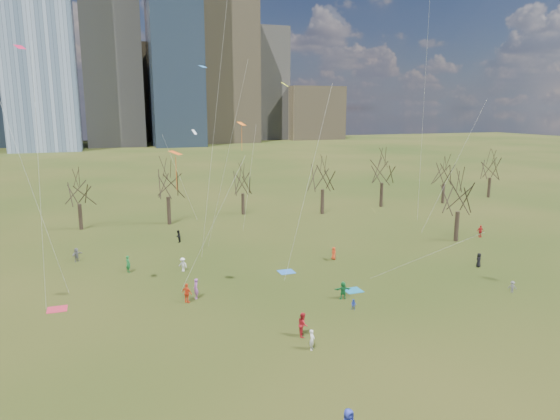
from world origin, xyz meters
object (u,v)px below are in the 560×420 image
object	(u,v)px
blanket_teal	(353,290)
blanket_navy	(286,272)
blanket_crimson	(57,309)
person_1	(312,340)
person_2	(303,324)
person_4	(187,293)

from	to	relation	value
blanket_teal	blanket_navy	bearing A→B (deg)	118.80
blanket_crimson	blanket_navy	bearing A→B (deg)	6.80
blanket_crimson	blanket_teal	bearing A→B (deg)	-10.13
blanket_navy	person_1	distance (m)	16.99
person_2	blanket_teal	bearing A→B (deg)	-30.71
blanket_teal	person_4	xyz separation A→B (m)	(-14.97, 2.29, 0.86)
person_1	person_2	world-z (taller)	person_2
blanket_navy	blanket_crimson	distance (m)	21.74
blanket_crimson	person_4	world-z (taller)	person_4
blanket_crimson	person_1	world-z (taller)	person_1
person_1	person_4	distance (m)	13.40
person_1	person_2	distance (m)	2.19
person_2	person_4	distance (m)	11.71
blanket_teal	person_2	bearing A→B (deg)	-138.33
blanket_navy	person_4	size ratio (longest dim) A/B	0.91
blanket_crimson	person_4	xyz separation A→B (m)	(10.54, -2.27, 0.86)
blanket_navy	person_2	bearing A→B (deg)	-105.96
person_1	person_4	world-z (taller)	person_4
blanket_teal	person_1	size ratio (longest dim) A/B	1.08
blanket_navy	person_2	distance (m)	14.84
blanket_navy	blanket_crimson	bearing A→B (deg)	-173.20
person_1	blanket_teal	bearing A→B (deg)	-2.65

